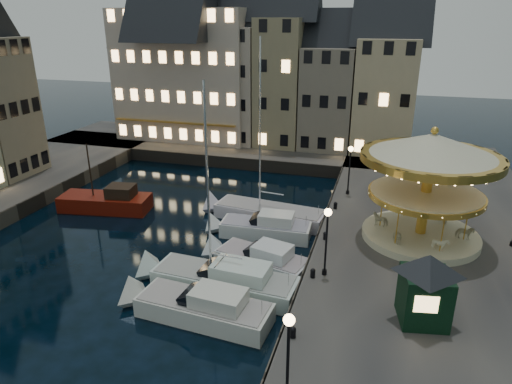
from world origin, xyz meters
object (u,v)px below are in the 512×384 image
(bollard_d, at_px, (335,205))
(motorboat_d, at_px, (257,260))
(motorboat_c, at_px, (219,279))
(bollard_a, at_px, (293,332))
(motorboat_b, at_px, (197,307))
(streetlamp_c, at_px, (350,163))
(motorboat_f, at_px, (263,213))
(carousel, at_px, (430,167))
(bollard_b, at_px, (313,273))
(bollard_c, at_px, (325,235))
(streetlamp_b, at_px, (327,232))
(ticket_kiosk, at_px, (427,277))
(motorboat_e, at_px, (260,228))
(streetlamp_a, at_px, (288,348))
(red_fishing_boat, at_px, (107,202))

(bollard_d, bearing_deg, motorboat_d, -115.57)
(motorboat_d, bearing_deg, motorboat_c, -117.26)
(bollard_a, height_order, motorboat_b, motorboat_b)
(motorboat_b, xyz_separation_m, motorboat_d, (1.64, 5.88, -0.01))
(streetlamp_c, xyz_separation_m, motorboat_f, (-6.28, -4.17, -3.49))
(bollard_a, xyz_separation_m, carousel, (6.14, 12.42, 4.77))
(bollard_b, bearing_deg, bollard_c, 90.00)
(streetlamp_b, distance_m, ticket_kiosk, 5.99)
(bollard_c, xyz_separation_m, motorboat_e, (-5.06, 1.79, -0.96))
(streetlamp_a, height_order, red_fishing_boat, red_fishing_boat)
(streetlamp_a, xyz_separation_m, bollard_b, (-0.60, 9.50, -2.41))
(streetlamp_b, relative_size, bollard_a, 7.32)
(motorboat_c, xyz_separation_m, red_fishing_boat, (-13.32, 8.67, 0.02))
(streetlamp_c, relative_size, red_fishing_boat, 0.53)
(motorboat_b, xyz_separation_m, motorboat_c, (0.13, 2.93, 0.04))
(streetlamp_a, xyz_separation_m, streetlamp_b, (0.00, 10.00, 0.00))
(motorboat_b, distance_m, motorboat_c, 2.94)
(motorboat_c, xyz_separation_m, carousel, (11.64, 7.70, 5.69))
(red_fishing_boat, relative_size, carousel, 0.89)
(bollard_c, relative_size, motorboat_d, 0.08)
(motorboat_c, bearing_deg, bollard_d, 63.99)
(bollard_c, relative_size, motorboat_f, 0.04)
(red_fishing_boat, xyz_separation_m, ticket_kiosk, (24.64, -10.32, 3.05))
(streetlamp_a, distance_m, motorboat_f, 20.62)
(ticket_kiosk, bearing_deg, motorboat_b, -173.60)
(streetlamp_a, relative_size, motorboat_b, 0.49)
(motorboat_b, bearing_deg, streetlamp_a, -42.86)
(motorboat_c, relative_size, ticket_kiosk, 3.16)
(red_fishing_boat, bearing_deg, motorboat_d, -21.10)
(bollard_c, height_order, motorboat_b, motorboat_b)
(bollard_c, relative_size, ticket_kiosk, 0.14)
(bollard_d, xyz_separation_m, motorboat_e, (-5.06, -3.71, -0.96))
(ticket_kiosk, bearing_deg, streetlamp_c, 107.63)
(red_fishing_boat, xyz_separation_m, carousel, (24.96, -0.97, 5.67))
(streetlamp_a, bearing_deg, motorboat_b, 137.14)
(motorboat_f, bearing_deg, bollard_a, -69.69)
(streetlamp_a, relative_size, streetlamp_c, 1.00)
(bollard_b, bearing_deg, motorboat_e, 126.72)
(motorboat_c, bearing_deg, motorboat_e, 86.63)
(bollard_a, height_order, motorboat_e, motorboat_e)
(bollard_a, relative_size, bollard_d, 1.00)
(bollard_a, bearing_deg, streetlamp_a, -81.47)
(motorboat_b, bearing_deg, motorboat_c, 87.56)
(streetlamp_b, distance_m, carousel, 8.80)
(bollard_c, relative_size, red_fishing_boat, 0.07)
(streetlamp_a, distance_m, motorboat_e, 17.57)
(motorboat_c, xyz_separation_m, motorboat_d, (1.52, 2.95, -0.04))
(streetlamp_c, xyz_separation_m, motorboat_e, (-5.66, -7.21, -3.38))
(streetlamp_a, relative_size, motorboat_c, 0.32)
(bollard_c, relative_size, motorboat_e, 0.07)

